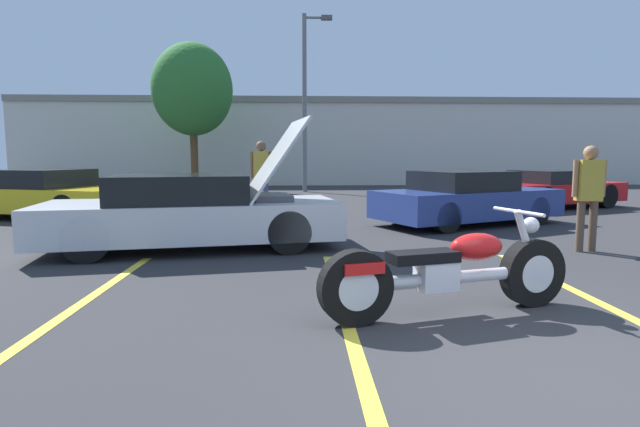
% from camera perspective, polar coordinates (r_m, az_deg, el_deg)
% --- Properties ---
extents(ground_plane, '(80.00, 80.00, 0.00)m').
position_cam_1_polar(ground_plane, '(3.82, 28.56, -17.21)').
color(ground_plane, '#2D2D30').
extents(parking_stripe_foreground, '(0.12, 5.95, 0.01)m').
position_cam_1_polar(parking_stripe_foreground, '(5.03, -28.94, -11.44)').
color(parking_stripe_foreground, yellow).
rests_on(parking_stripe_foreground, ground).
extents(parking_stripe_middle, '(0.12, 5.95, 0.01)m').
position_cam_1_polar(parking_stripe_middle, '(4.55, 3.15, -12.50)').
color(parking_stripe_middle, yellow).
rests_on(parking_stripe_middle, ground).
extents(parking_stripe_back, '(0.12, 5.95, 0.01)m').
position_cam_1_polar(parking_stripe_back, '(5.47, 32.27, -10.22)').
color(parking_stripe_back, yellow).
rests_on(parking_stripe_back, ground).
extents(far_building, '(32.00, 4.20, 4.40)m').
position_cam_1_polar(far_building, '(27.10, 1.41, 8.42)').
color(far_building, beige).
rests_on(far_building, ground).
extents(light_pole, '(1.21, 0.28, 7.14)m').
position_cam_1_polar(light_pole, '(20.87, -1.55, 13.39)').
color(light_pole, slate).
rests_on(light_pole, ground).
extents(tree_background, '(3.38, 3.38, 6.22)m').
position_cam_1_polar(tree_background, '(22.37, -14.38, 13.54)').
color(tree_background, brown).
rests_on(tree_background, ground).
extents(motorcycle, '(2.52, 0.95, 0.97)m').
position_cam_1_polar(motorcycle, '(4.85, 14.52, -6.53)').
color(motorcycle, black).
rests_on(motorcycle, ground).
extents(show_car_hood_open, '(4.87, 2.62, 2.09)m').
position_cam_1_polar(show_car_hood_open, '(8.28, -14.24, 0.17)').
color(show_car_hood_open, silver).
rests_on(show_car_hood_open, ground).
extents(parked_car_right_row, '(4.39, 3.16, 1.07)m').
position_cam_1_polar(parked_car_right_row, '(15.83, 25.07, 2.54)').
color(parked_car_right_row, red).
rests_on(parked_car_right_row, ground).
extents(parked_car_left_row, '(4.84, 3.25, 1.16)m').
position_cam_1_polar(parked_car_left_row, '(13.77, -28.97, 1.93)').
color(parked_car_left_row, yellow).
rests_on(parked_car_left_row, ground).
extents(parked_car_mid_row, '(4.43, 3.28, 1.16)m').
position_cam_1_polar(parked_car_mid_row, '(11.27, 16.38, 1.60)').
color(parked_car_mid_row, navy).
rests_on(parked_car_mid_row, ground).
extents(spectator_near_motorcycle, '(0.52, 0.24, 1.83)m').
position_cam_1_polar(spectator_near_motorcycle, '(11.93, -6.72, 4.72)').
color(spectator_near_motorcycle, '#38476B').
rests_on(spectator_near_motorcycle, ground).
extents(spectator_by_show_car, '(0.52, 0.22, 1.65)m').
position_cam_1_polar(spectator_by_show_car, '(8.75, 28.36, 2.44)').
color(spectator_by_show_car, brown).
rests_on(spectator_by_show_car, ground).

